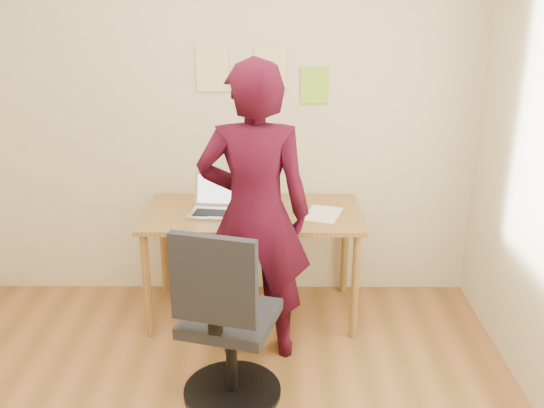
{
  "coord_description": "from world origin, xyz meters",
  "views": [
    {
      "loc": [
        0.38,
        -2.29,
        2.13
      ],
      "look_at": [
        0.35,
        0.95,
        0.95
      ],
      "focal_mm": 40.0,
      "sensor_mm": 36.0,
      "label": 1
    }
  ],
  "objects_px": {
    "laptop": "(217,204)",
    "phone": "(271,223)",
    "office_chair": "(226,330)",
    "person": "(255,215)",
    "desk": "(252,224)"
  },
  "relations": [
    {
      "from": "laptop",
      "to": "phone",
      "type": "distance_m",
      "value": 0.41
    },
    {
      "from": "desk",
      "to": "office_chair",
      "type": "distance_m",
      "value": 0.98
    },
    {
      "from": "phone",
      "to": "laptop",
      "type": "bearing_deg",
      "value": 135.51
    },
    {
      "from": "laptop",
      "to": "office_chair",
      "type": "xyz_separation_m",
      "value": [
        0.13,
        -0.94,
        -0.35
      ]
    },
    {
      "from": "laptop",
      "to": "person",
      "type": "distance_m",
      "value": 0.52
    },
    {
      "from": "laptop",
      "to": "person",
      "type": "xyz_separation_m",
      "value": [
        0.26,
        -0.44,
        0.1
      ]
    },
    {
      "from": "desk",
      "to": "person",
      "type": "height_order",
      "value": "person"
    },
    {
      "from": "phone",
      "to": "person",
      "type": "xyz_separation_m",
      "value": [
        -0.09,
        -0.23,
        0.14
      ]
    },
    {
      "from": "desk",
      "to": "laptop",
      "type": "xyz_separation_m",
      "value": [
        -0.23,
        -0.01,
        0.14
      ]
    },
    {
      "from": "desk",
      "to": "office_chair",
      "type": "bearing_deg",
      "value": -96.11
    },
    {
      "from": "phone",
      "to": "person",
      "type": "distance_m",
      "value": 0.29
    },
    {
      "from": "desk",
      "to": "phone",
      "type": "distance_m",
      "value": 0.26
    },
    {
      "from": "laptop",
      "to": "person",
      "type": "bearing_deg",
      "value": -51.63
    },
    {
      "from": "laptop",
      "to": "phone",
      "type": "height_order",
      "value": "laptop"
    },
    {
      "from": "desk",
      "to": "office_chair",
      "type": "xyz_separation_m",
      "value": [
        -0.1,
        -0.95,
        -0.21
      ]
    }
  ]
}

